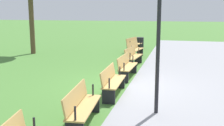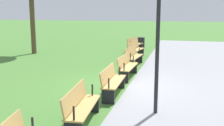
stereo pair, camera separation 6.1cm
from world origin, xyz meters
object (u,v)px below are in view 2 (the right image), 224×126
at_px(bench_1, 135,49).
at_px(trash_bin, 141,43).
at_px(bench_2, 133,56).
at_px(bench_3, 127,66).
at_px(bench_4, 112,81).
at_px(bench_0, 134,44).
at_px(lamp_post, 159,3).
at_px(bench_5, 81,106).

bearing_deg(bench_1, trash_bin, -167.65).
bearing_deg(bench_1, bench_2, 15.94).
bearing_deg(bench_1, bench_3, 14.17).
bearing_deg(trash_bin, bench_4, 3.52).
xyz_separation_m(bench_0, lamp_post, (10.74, 2.36, 2.33)).
bearing_deg(lamp_post, bench_1, -167.11).
bearing_deg(bench_0, bench_3, 19.49).
height_order(bench_2, bench_4, same).
relative_size(bench_4, bench_5, 0.99).
xyz_separation_m(bench_1, bench_5, (9.58, 0.30, 0.00)).
bearing_deg(bench_3, lamp_post, 24.04).
height_order(bench_1, bench_4, same).
bearing_deg(bench_0, lamp_post, 24.81).
xyz_separation_m(bench_1, bench_3, (4.78, 0.44, 0.00)).
distance_m(bench_3, lamp_post, 4.53).
xyz_separation_m(bench_1, lamp_post, (8.38, 1.92, 2.33)).
bearing_deg(bench_3, trash_bin, -173.76).
relative_size(bench_2, bench_4, 1.01).
relative_size(bench_0, bench_1, 1.00).
distance_m(bench_2, trash_bin, 6.50).
distance_m(bench_0, bench_2, 4.80).
relative_size(bench_5, lamp_post, 0.45).
xyz_separation_m(bench_2, trash_bin, (-6.47, -0.54, -0.10)).
xyz_separation_m(bench_4, trash_bin, (-11.27, -0.69, -0.10)).
height_order(bench_1, bench_3, same).
distance_m(bench_2, bench_5, 7.19).
distance_m(bench_1, lamp_post, 8.90).
distance_m(bench_2, bench_3, 2.40).
xyz_separation_m(bench_0, trash_bin, (-1.73, 0.19, -0.10)).
xyz_separation_m(bench_0, bench_1, (2.36, 0.44, 0.00)).
xyz_separation_m(bench_2, bench_5, (7.19, 0.00, 0.00)).
bearing_deg(bench_3, bench_4, 1.77).
xyz_separation_m(bench_5, trash_bin, (-13.67, -0.54, -0.10)).
height_order(bench_3, bench_5, same).
distance_m(bench_2, bench_4, 4.80).
height_order(bench_2, trash_bin, bench_2).
relative_size(bench_3, bench_4, 1.00).
height_order(bench_0, bench_5, same).
bearing_deg(bench_0, bench_2, 21.26).
bearing_deg(bench_4, bench_1, -178.24).
bearing_deg(bench_2, bench_3, 8.86).
height_order(bench_2, lamp_post, lamp_post).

